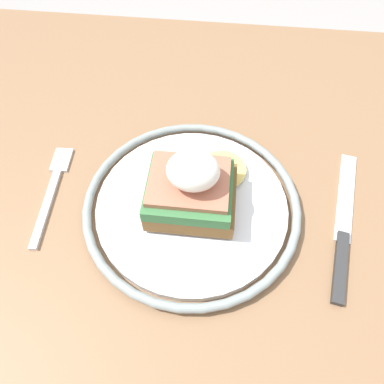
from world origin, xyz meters
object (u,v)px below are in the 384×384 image
at_px(sandwich, 192,187).
at_px(knife, 343,233).
at_px(plate, 192,205).
at_px(fork, 52,189).

bearing_deg(sandwich, knife, -4.96).
xyz_separation_m(plate, fork, (-0.17, 0.01, -0.01)).
bearing_deg(plate, fork, 177.10).
xyz_separation_m(sandwich, fork, (-0.17, 0.01, -0.04)).
bearing_deg(fork, plate, -2.90).
bearing_deg(plate, sandwich, -64.03).
bearing_deg(fork, knife, -4.01).
bearing_deg(knife, fork, 175.99).
xyz_separation_m(fork, knife, (0.34, -0.02, 0.00)).
relative_size(plate, knife, 1.25).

